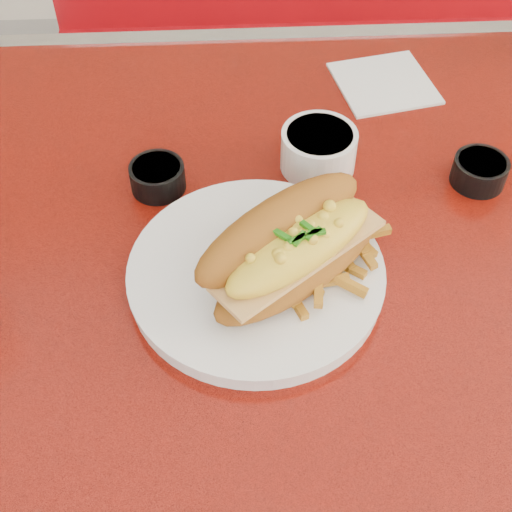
{
  "coord_description": "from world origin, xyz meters",
  "views": [
    {
      "loc": [
        -0.22,
        -0.53,
        1.35
      ],
      "look_at": [
        -0.2,
        -0.06,
        0.81
      ],
      "focal_mm": 50.0,
      "sensor_mm": 36.0,
      "label": 1
    }
  ],
  "objects_px": {
    "booth_bench_far": "(321,118)",
    "mac_hoagie": "(292,246)",
    "gravy_ramekin": "(319,149)",
    "fork": "(310,264)",
    "sauce_cup_right": "(480,170)",
    "sauce_cup_left": "(157,176)",
    "dinner_plate": "(256,275)",
    "diner_table": "(408,315)"
  },
  "relations": [
    {
      "from": "dinner_plate",
      "to": "booth_bench_far",
      "type": "bearing_deg",
      "value": 77.17
    },
    {
      "from": "diner_table",
      "to": "sauce_cup_left",
      "type": "bearing_deg",
      "value": 164.82
    },
    {
      "from": "diner_table",
      "to": "dinner_plate",
      "type": "height_order",
      "value": "dinner_plate"
    },
    {
      "from": "booth_bench_far",
      "to": "fork",
      "type": "distance_m",
      "value": 1.02
    },
    {
      "from": "mac_hoagie",
      "to": "gravy_ramekin",
      "type": "relative_size",
      "value": 2.45
    },
    {
      "from": "gravy_ramekin",
      "to": "sauce_cup_right",
      "type": "xyz_separation_m",
      "value": [
        0.18,
        -0.04,
        -0.01
      ]
    },
    {
      "from": "fork",
      "to": "gravy_ramekin",
      "type": "bearing_deg",
      "value": -40.64
    },
    {
      "from": "fork",
      "to": "sauce_cup_right",
      "type": "relative_size",
      "value": 1.69
    },
    {
      "from": "fork",
      "to": "sauce_cup_left",
      "type": "bearing_deg",
      "value": 17.02
    },
    {
      "from": "booth_bench_far",
      "to": "sauce_cup_left",
      "type": "xyz_separation_m",
      "value": [
        -0.31,
        -0.73,
        0.5
      ]
    },
    {
      "from": "diner_table",
      "to": "sauce_cup_left",
      "type": "xyz_separation_m",
      "value": [
        -0.31,
        0.08,
        0.18
      ]
    },
    {
      "from": "dinner_plate",
      "to": "sauce_cup_right",
      "type": "bearing_deg",
      "value": 27.14
    },
    {
      "from": "fork",
      "to": "sauce_cup_right",
      "type": "height_order",
      "value": "sauce_cup_right"
    },
    {
      "from": "mac_hoagie",
      "to": "fork",
      "type": "height_order",
      "value": "mac_hoagie"
    },
    {
      "from": "diner_table",
      "to": "sauce_cup_right",
      "type": "distance_m",
      "value": 0.21
    },
    {
      "from": "sauce_cup_right",
      "to": "sauce_cup_left",
      "type": "bearing_deg",
      "value": 178.49
    },
    {
      "from": "mac_hoagie",
      "to": "fork",
      "type": "relative_size",
      "value": 1.66
    },
    {
      "from": "mac_hoagie",
      "to": "sauce_cup_right",
      "type": "bearing_deg",
      "value": -6.22
    },
    {
      "from": "mac_hoagie",
      "to": "gravy_ramekin",
      "type": "bearing_deg",
      "value": 37.36
    },
    {
      "from": "diner_table",
      "to": "mac_hoagie",
      "type": "height_order",
      "value": "mac_hoagie"
    },
    {
      "from": "fork",
      "to": "sauce_cup_left",
      "type": "height_order",
      "value": "sauce_cup_left"
    },
    {
      "from": "diner_table",
      "to": "mac_hoagie",
      "type": "bearing_deg",
      "value": -157.18
    },
    {
      "from": "mac_hoagie",
      "to": "fork",
      "type": "xyz_separation_m",
      "value": [
        0.02,
        0.01,
        -0.04
      ]
    },
    {
      "from": "sauce_cup_left",
      "to": "sauce_cup_right",
      "type": "relative_size",
      "value": 0.9
    },
    {
      "from": "booth_bench_far",
      "to": "fork",
      "type": "bearing_deg",
      "value": -99.38
    },
    {
      "from": "gravy_ramekin",
      "to": "sauce_cup_right",
      "type": "relative_size",
      "value": 1.15
    },
    {
      "from": "gravy_ramekin",
      "to": "sauce_cup_right",
      "type": "bearing_deg",
      "value": -11.29
    },
    {
      "from": "mac_hoagie",
      "to": "booth_bench_far",
      "type": "bearing_deg",
      "value": 41.82
    },
    {
      "from": "diner_table",
      "to": "gravy_ramekin",
      "type": "relative_size",
      "value": 13.27
    },
    {
      "from": "booth_bench_far",
      "to": "sauce_cup_right",
      "type": "xyz_separation_m",
      "value": [
        0.07,
        -0.74,
        0.5
      ]
    },
    {
      "from": "fork",
      "to": "sauce_cup_left",
      "type": "relative_size",
      "value": 1.89
    },
    {
      "from": "mac_hoagie",
      "to": "sauce_cup_left",
      "type": "distance_m",
      "value": 0.21
    },
    {
      "from": "mac_hoagie",
      "to": "sauce_cup_left",
      "type": "relative_size",
      "value": 3.14
    },
    {
      "from": "gravy_ramekin",
      "to": "sauce_cup_right",
      "type": "height_order",
      "value": "gravy_ramekin"
    },
    {
      "from": "booth_bench_far",
      "to": "sauce_cup_right",
      "type": "height_order",
      "value": "booth_bench_far"
    },
    {
      "from": "booth_bench_far",
      "to": "mac_hoagie",
      "type": "relative_size",
      "value": 5.28
    },
    {
      "from": "dinner_plate",
      "to": "fork",
      "type": "bearing_deg",
      "value": 3.96
    },
    {
      "from": "dinner_plate",
      "to": "gravy_ramekin",
      "type": "distance_m",
      "value": 0.19
    },
    {
      "from": "dinner_plate",
      "to": "fork",
      "type": "relative_size",
      "value": 2.45
    },
    {
      "from": "diner_table",
      "to": "fork",
      "type": "height_order",
      "value": "fork"
    },
    {
      "from": "diner_table",
      "to": "sauce_cup_right",
      "type": "relative_size",
      "value": 15.2
    },
    {
      "from": "sauce_cup_left",
      "to": "diner_table",
      "type": "bearing_deg",
      "value": -15.18
    }
  ]
}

